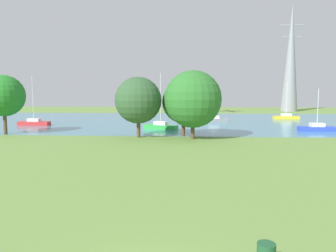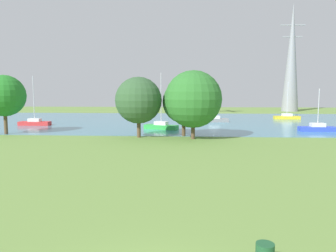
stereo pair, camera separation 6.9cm
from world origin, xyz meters
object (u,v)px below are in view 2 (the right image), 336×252
tree_east_near (139,100)px  electricity_pylon (292,58)px  sailboat_red (35,122)px  sailboat_yellow (287,117)px  sailboat_gray (214,120)px  tree_west_near (184,102)px  sailboat_blue (317,128)px  tree_west_far (4,96)px  sailboat_green (161,126)px  tree_mid_shore (193,99)px

tree_east_near → electricity_pylon: bearing=57.4°
sailboat_red → sailboat_yellow: size_ratio=1.08×
sailboat_gray → tree_west_near: bearing=-105.8°
tree_east_near → sailboat_blue: bearing=17.2°
sailboat_red → tree_west_far: bearing=-82.4°
sailboat_green → sailboat_blue: sailboat_green is taller
sailboat_red → tree_west_near: bearing=-24.4°
sailboat_green → tree_mid_shore: 10.86m
tree_west_far → tree_west_near: (22.24, -0.38, -0.71)m
electricity_pylon → tree_west_near: bearing=-119.0°
tree_west_near → sailboat_gray: bearing=74.2°
tree_mid_shore → sailboat_yellow: bearing=55.7°
tree_west_near → sailboat_yellow: bearing=51.7°
tree_east_near → tree_west_far: bearing=174.4°
sailboat_green → sailboat_yellow: (22.78, 17.86, -0.01)m
sailboat_blue → electricity_pylon: bearing=77.4°
sailboat_green → tree_west_near: bearing=-64.4°
sailboat_red → sailboat_blue: bearing=-6.7°
sailboat_red → tree_west_near: sailboat_red is taller
sailboat_gray → electricity_pylon: electricity_pylon is taller
sailboat_green → tree_west_far: (-18.95, -6.48, 4.32)m
sailboat_gray → sailboat_red: sailboat_red is taller
sailboat_gray → tree_east_near: tree_east_near is taller
sailboat_red → tree_mid_shore: 28.17m
tree_west_far → electricity_pylon: size_ratio=0.26×
sailboat_gray → electricity_pylon: (22.74, 32.32, 13.75)m
tree_west_far → tree_mid_shore: bearing=-6.4°
sailboat_green → electricity_pylon: electricity_pylon is taller
tree_east_near → electricity_pylon: (33.02, 51.55, 9.89)m
sailboat_yellow → electricity_pylon: (8.32, 25.55, 13.73)m
sailboat_green → tree_east_near: (-1.92, -8.14, 3.84)m
tree_west_far → tree_west_near: size_ratio=1.11×
sailboat_blue → tree_west_near: (-17.90, -5.87, 3.64)m
tree_east_near → electricity_pylon: size_ratio=0.25×
sailboat_yellow → sailboat_green: bearing=-141.9°
sailboat_green → tree_east_near: size_ratio=1.12×
tree_west_near → tree_mid_shore: (1.08, -2.24, 0.39)m
sailboat_red → tree_west_far: sailboat_red is taller
sailboat_blue → tree_mid_shore: bearing=-154.3°
sailboat_red → sailboat_yellow: (43.11, 14.01, -0.01)m
sailboat_gray → sailboat_yellow: size_ratio=0.75×
sailboat_gray → sailboat_green: 13.89m
sailboat_gray → tree_east_near: bearing=-118.1°
sailboat_blue → tree_east_near: bearing=-162.8°
tree_east_near → tree_mid_shore: tree_mid_shore is taller
sailboat_blue → tree_west_near: bearing=-161.9°
sailboat_yellow → electricity_pylon: bearing=72.0°
sailboat_yellow → tree_east_near: (-24.70, -26.00, 3.85)m
sailboat_blue → tree_mid_shore: (-16.81, -8.10, 4.03)m
tree_west_far → sailboat_yellow: bearing=30.3°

